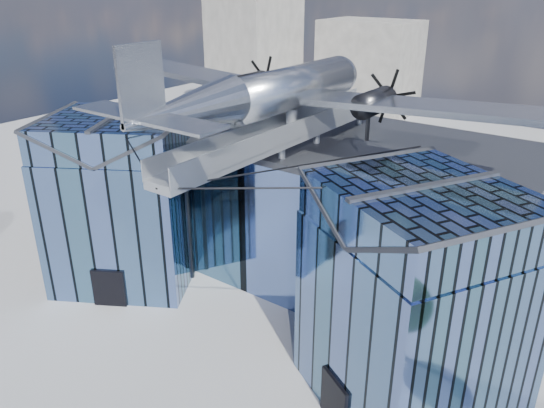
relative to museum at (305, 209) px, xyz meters
The scene contains 4 objects.
ground_plane 8.03m from the museum, 90.00° to the right, with size 120.00×120.00×0.00m, color gray.
museum is the anchor object (origin of this frame).
bg_towers 44.92m from the museum, 88.14° to the left, with size 77.00×24.50×26.00m.
tree_side_w 25.24m from the museum, behind, with size 4.89×4.89×5.78m.
Camera 1 is at (17.65, -22.13, 20.08)m, focal length 35.00 mm.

